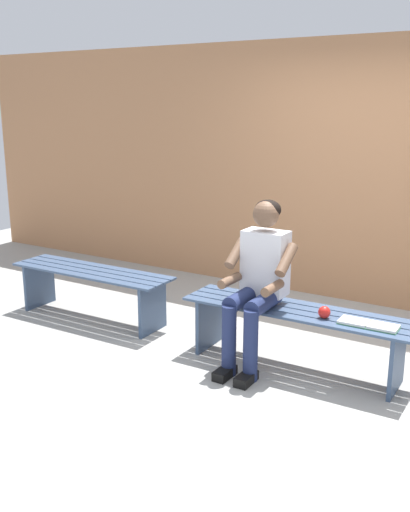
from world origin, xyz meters
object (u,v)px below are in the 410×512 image
object	(u,v)px
person_seated	(258,277)
book_open	(368,325)
bench_far	(92,282)
apple	(324,312)
bench_near	(296,323)

from	to	relation	value
person_seated	book_open	size ratio (longest dim) A/B	3.09
bench_far	apple	size ratio (longest dim) A/B	18.19
bench_near	apple	xyz separation A→B (m)	(-0.25, 0.08, 0.16)
bench_near	person_seated	distance (m)	0.46
bench_near	apple	bearing A→B (deg)	162.91
bench_near	bench_far	size ratio (longest dim) A/B	1.09
person_seated	book_open	bearing A→B (deg)	-177.22
bench_far	person_seated	bearing A→B (deg)	176.70
bench_near	book_open	xyz separation A→B (m)	(-0.57, 0.06, 0.12)
apple	person_seated	bearing A→B (deg)	2.92
person_seated	apple	xyz separation A→B (m)	(-0.53, -0.03, -0.19)
bench_near	book_open	size ratio (longest dim) A/B	4.30
bench_near	bench_far	xyz separation A→B (m)	(2.06, 0.00, -0.00)
book_open	apple	bearing A→B (deg)	1.73
bench_far	person_seated	distance (m)	1.82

